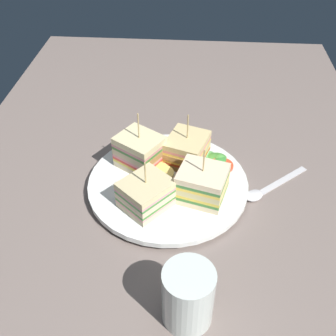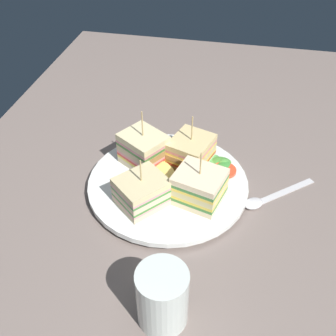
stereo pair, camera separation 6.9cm
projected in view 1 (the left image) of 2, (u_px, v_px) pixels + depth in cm
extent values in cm
cube|color=slate|center=(168.00, 192.00, 72.34)|extent=(129.69, 81.36, 1.80)
cylinder|color=white|center=(168.00, 187.00, 71.49)|extent=(17.33, 17.33, 0.81)
cylinder|color=white|center=(168.00, 183.00, 70.91)|extent=(27.96, 27.96, 0.99)
cube|color=beige|center=(201.00, 194.00, 67.40)|extent=(8.58, 9.12, 1.09)
cube|color=#9E7242|center=(180.00, 188.00, 68.37)|extent=(6.47, 2.11, 1.09)
cube|color=#3E7F38|center=(202.00, 190.00, 66.86)|extent=(8.58, 9.12, 0.58)
cube|color=yellow|center=(202.00, 188.00, 66.49)|extent=(8.58, 9.12, 0.58)
cube|color=beige|center=(202.00, 184.00, 65.94)|extent=(8.58, 9.12, 1.09)
cube|color=#B2844C|center=(181.00, 179.00, 66.91)|extent=(6.47, 2.11, 1.09)
cube|color=#FBD34E|center=(202.00, 180.00, 65.40)|extent=(8.58, 9.12, 0.58)
cube|color=#3F813C|center=(203.00, 177.00, 65.03)|extent=(8.58, 9.12, 0.58)
cube|color=beige|center=(203.00, 173.00, 64.49)|extent=(8.58, 9.12, 1.09)
cylinder|color=tan|center=(204.00, 161.00, 62.77)|extent=(0.24, 0.24, 4.20)
cube|color=beige|center=(187.00, 158.00, 74.64)|extent=(9.27, 8.69, 1.05)
cube|color=#9E7242|center=(179.00, 170.00, 72.04)|extent=(2.36, 6.24, 1.05)
cube|color=#C74121|center=(187.00, 155.00, 74.14)|extent=(9.27, 8.69, 0.49)
cube|color=#FED450|center=(187.00, 153.00, 73.82)|extent=(9.27, 8.69, 0.49)
cube|color=beige|center=(187.00, 149.00, 73.32)|extent=(9.27, 8.69, 1.05)
cube|color=#B2844C|center=(179.00, 161.00, 70.72)|extent=(2.36, 6.24, 1.05)
cube|color=#FACF54|center=(187.00, 146.00, 72.82)|extent=(9.27, 8.69, 0.49)
cube|color=pink|center=(187.00, 144.00, 72.50)|extent=(9.27, 8.69, 0.49)
cube|color=#DFC485|center=(187.00, 140.00, 72.00)|extent=(9.27, 8.69, 1.05)
cylinder|color=tan|center=(188.00, 127.00, 70.09)|extent=(0.24, 0.24, 4.81)
cube|color=beige|center=(141.00, 162.00, 73.60)|extent=(9.42, 9.78, 1.18)
cube|color=#B2844C|center=(156.00, 170.00, 71.90)|extent=(5.37, 3.62, 1.18)
cube|color=#F8D54E|center=(140.00, 159.00, 73.05)|extent=(9.42, 9.78, 0.52)
cube|color=#E13F36|center=(140.00, 156.00, 72.71)|extent=(9.42, 9.78, 0.52)
cube|color=pink|center=(140.00, 154.00, 72.38)|extent=(9.42, 9.78, 0.52)
cube|color=#CFB78E|center=(140.00, 150.00, 71.82)|extent=(9.42, 9.78, 1.18)
cube|color=#9E7242|center=(156.00, 158.00, 70.12)|extent=(5.37, 3.62, 1.18)
cube|color=#467E37|center=(140.00, 147.00, 71.27)|extent=(9.42, 9.78, 0.52)
cube|color=#D78A8C|center=(139.00, 144.00, 70.94)|extent=(9.42, 9.78, 0.52)
cube|color=beige|center=(139.00, 140.00, 70.38)|extent=(9.42, 9.78, 1.18)
cylinder|color=tan|center=(138.00, 126.00, 68.40)|extent=(0.24, 0.24, 4.91)
cube|color=beige|center=(147.00, 202.00, 65.89)|extent=(10.07, 9.99, 1.04)
cube|color=#B2844C|center=(163.00, 191.00, 67.86)|extent=(4.54, 5.10, 1.04)
cube|color=pink|center=(147.00, 199.00, 65.41)|extent=(10.07, 9.99, 0.44)
cube|color=#397D30|center=(146.00, 197.00, 65.12)|extent=(10.07, 9.99, 0.44)
cube|color=beige|center=(146.00, 194.00, 64.64)|extent=(10.07, 9.99, 1.04)
cube|color=#9E7242|center=(163.00, 183.00, 66.61)|extent=(4.54, 5.10, 1.04)
cube|color=#3C8537|center=(146.00, 190.00, 64.16)|extent=(10.07, 9.99, 0.44)
cube|color=pink|center=(146.00, 188.00, 63.87)|extent=(10.07, 9.99, 0.44)
cube|color=beige|center=(146.00, 185.00, 63.39)|extent=(10.07, 9.99, 1.04)
cylinder|color=tan|center=(145.00, 173.00, 61.75)|extent=(0.24, 0.24, 4.01)
cylinder|color=#D8BD63|center=(161.00, 180.00, 70.45)|extent=(4.59, 4.58, 0.90)
cylinder|color=#E7BC67|center=(161.00, 172.00, 71.32)|extent=(5.55, 5.52, 0.99)
cylinder|color=#DEB95A|center=(159.00, 170.00, 70.60)|extent=(3.73, 3.77, 0.95)
cylinder|color=#D9C163|center=(162.00, 175.00, 69.18)|extent=(4.88, 4.86, 0.72)
ellipsoid|color=#448836|center=(217.00, 157.00, 74.83)|extent=(2.90, 3.95, 1.08)
ellipsoid|color=#59AF4A|center=(220.00, 160.00, 73.88)|extent=(3.29, 2.29, 1.33)
ellipsoid|color=#529E50|center=(208.00, 157.00, 74.91)|extent=(4.32, 3.44, 0.90)
ellipsoid|color=#3A8837|center=(219.00, 163.00, 73.30)|extent=(4.63, 3.95, 1.52)
cylinder|color=#DE4828|center=(222.00, 165.00, 72.76)|extent=(4.19, 4.18, 0.76)
cube|color=silver|center=(283.00, 180.00, 73.22)|extent=(8.58, 9.90, 0.25)
ellipsoid|color=silver|center=(254.00, 195.00, 69.70)|extent=(4.19, 4.31, 1.00)
cylinder|color=silver|center=(188.00, 296.00, 50.37)|extent=(6.63, 6.63, 8.96)
cylinder|color=#995735|center=(187.00, 310.00, 52.50)|extent=(6.10, 6.10, 2.39)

